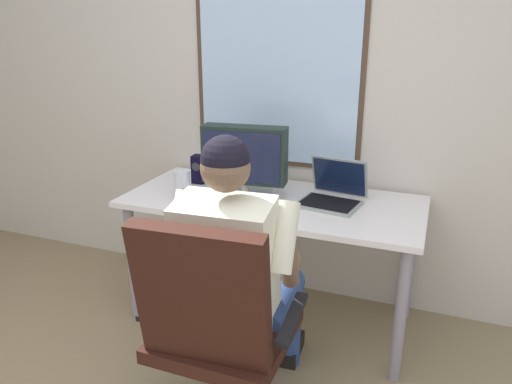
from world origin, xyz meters
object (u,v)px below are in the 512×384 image
object	(u,v)px
office_chair	(215,322)
desk	(272,214)
desk_speaker	(199,169)
crt_monitor	(244,157)
laptop	(334,191)
wine_glass	(182,180)
person_seated	(238,269)

from	to	relation	value
office_chair	desk	bearing A→B (deg)	95.88
desk	desk_speaker	xyz separation A→B (m)	(-0.51, 0.12, 0.18)
crt_monitor	laptop	bearing A→B (deg)	9.50
desk	laptop	distance (m)	0.37
crt_monitor	laptop	size ratio (longest dim) A/B	1.35
desk	crt_monitor	xyz separation A→B (m)	(-0.16, -0.01, 0.32)
desk	office_chair	bearing A→B (deg)	-84.12
desk	wine_glass	world-z (taller)	wine_glass
crt_monitor	wine_glass	size ratio (longest dim) A/B	3.01
person_seated	crt_monitor	world-z (taller)	person_seated
office_chair	crt_monitor	world-z (taller)	crt_monitor
office_chair	wine_glass	world-z (taller)	office_chair
office_chair	wine_glass	distance (m)	1.01
crt_monitor	desk_speaker	bearing A→B (deg)	160.29
office_chair	wine_glass	bearing A→B (deg)	125.81
person_seated	desk_speaker	world-z (taller)	person_seated
crt_monitor	desk_speaker	xyz separation A→B (m)	(-0.35, 0.13, -0.14)
wine_glass	desk	bearing A→B (deg)	19.22
office_chair	laptop	xyz separation A→B (m)	(0.23, 1.02, 0.23)
person_seated	laptop	distance (m)	0.80
person_seated	laptop	xyz separation A→B (m)	(0.24, 0.75, 0.14)
crt_monitor	laptop	xyz separation A→B (m)	(0.49, 0.08, -0.16)
crt_monitor	desk_speaker	distance (m)	0.40
laptop	desk	bearing A→B (deg)	-167.26
crt_monitor	laptop	distance (m)	0.52
laptop	wine_glass	size ratio (longest dim) A/B	2.23
office_chair	laptop	bearing A→B (deg)	77.58
desk	wine_glass	distance (m)	0.54
desk	laptop	world-z (taller)	laptop
crt_monitor	desk_speaker	world-z (taller)	crt_monitor
desk	office_chair	xyz separation A→B (m)	(0.10, -0.95, -0.08)
desk	person_seated	bearing A→B (deg)	-83.17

